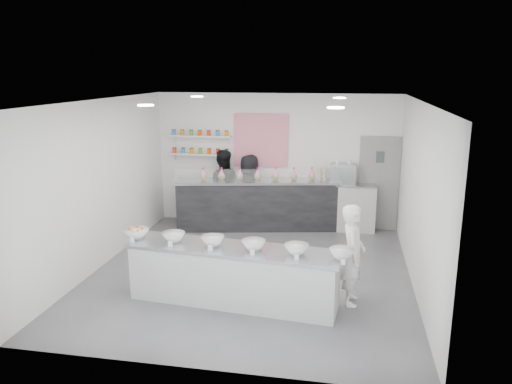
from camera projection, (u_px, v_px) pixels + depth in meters
floor at (251, 272)px, 8.84m from camera, size 6.00×6.00×0.00m
ceiling at (251, 101)px, 8.13m from camera, size 6.00×6.00×0.00m
back_wall at (276, 160)px, 11.35m from camera, size 5.50×0.00×5.50m
left_wall at (101, 184)px, 8.97m from camera, size 0.00×6.00×6.00m
right_wall at (419, 198)px, 8.00m from camera, size 0.00×6.00×6.00m
back_door at (379, 184)px, 11.02m from camera, size 0.88×0.04×2.10m
pattern_panel at (261, 140)px, 11.28m from camera, size 1.25×0.03×1.20m
jar_shelf_lower at (201, 154)px, 11.54m from camera, size 1.45×0.22×0.04m
jar_shelf_upper at (200, 136)px, 11.44m from camera, size 1.45×0.22×0.04m
preserve_jars at (200, 142)px, 11.45m from camera, size 1.45×0.10×0.56m
downlight_0 at (146, 105)px, 7.42m from camera, size 0.24×0.24×0.02m
downlight_1 at (336, 108)px, 6.93m from camera, size 0.24×0.24×0.02m
downlight_2 at (197, 97)px, 9.91m from camera, size 0.24×0.24×0.02m
downlight_3 at (340, 98)px, 9.41m from camera, size 0.24×0.24×0.02m
prep_counter at (233, 275)px, 7.61m from camera, size 3.33×1.08×0.89m
back_bar at (258, 204)px, 11.18m from camera, size 3.68×1.35×1.12m
sneeze_guard at (258, 176)px, 10.70m from camera, size 3.51×0.71×0.31m
espresso_ledge at (343, 207)px, 11.10m from camera, size 1.43×0.45×1.06m
espresso_machine at (343, 174)px, 10.93m from camera, size 0.56×0.38×0.42m
cup_stacks at (322, 176)px, 11.02m from camera, size 0.24×0.24×0.32m
prep_bowls at (233, 243)px, 7.49m from camera, size 3.64×0.83×0.14m
label_cards at (229, 257)px, 7.01m from camera, size 3.31×0.04×0.07m
cookie_bags at (258, 174)px, 11.01m from camera, size 2.54×0.65×0.28m
woman_prep at (352, 255)px, 7.51m from camera, size 0.38×0.58×1.56m
staff_left at (222, 187)px, 11.50m from camera, size 0.94×0.79×1.74m
staff_right at (250, 190)px, 11.40m from camera, size 0.90×0.69×1.65m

